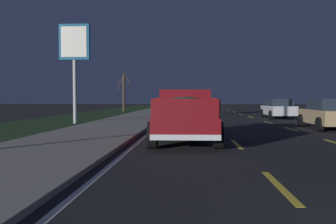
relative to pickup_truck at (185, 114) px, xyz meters
name	(u,v)px	position (x,y,z in m)	size (l,w,h in m)	color
ground	(230,117)	(17.02, -3.50, -0.98)	(144.00, 144.00, 0.00)	black
sidewalk_shoulder	(141,116)	(17.02, 3.95, -0.92)	(108.00, 4.00, 0.12)	gray
grass_verge	(83,117)	(17.02, 8.95, -0.98)	(108.00, 6.00, 0.01)	#1E3819
lane_markings	(193,115)	(20.30, -0.43, -0.98)	(109.00, 7.04, 0.01)	yellow
pickup_truck	(185,114)	(0.00, 0.00, 0.00)	(5.46, 2.35, 1.87)	maroon
sedan_tan	(329,114)	(5.64, -7.17, -0.20)	(4.45, 2.10, 1.54)	#9E845B
sedan_silver	(278,108)	(15.47, -7.08, -0.20)	(4.41, 2.04, 1.54)	#B2B5BA
gas_price_sign	(74,50)	(8.91, 6.97, 3.59)	(0.27, 1.90, 6.14)	#99999E
bare_tree_far	(124,92)	(28.79, 7.69, 1.36)	(0.59, 1.77, 4.70)	#423323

